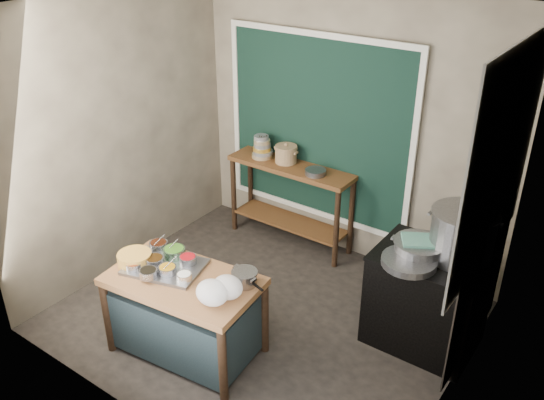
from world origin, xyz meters
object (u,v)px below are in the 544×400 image
Objects in this scene: saucepan at (245,278)px; ceramic_crock at (286,155)px; back_counter at (290,204)px; utensil_cup at (262,155)px; steamer at (419,249)px; stock_pot at (462,235)px; condiment_tray at (165,267)px; prep_table at (186,315)px; stove_block at (426,301)px; yellow_basin at (135,259)px.

ceramic_crock is (-0.85, 1.83, 0.23)m from saucepan.
back_counter is 0.63m from utensil_cup.
saucepan is 1.45m from steamer.
utensil_cup is 0.26× the size of stock_pot.
ceramic_crock is at bearing 94.73° from condiment_tray.
steamer reaches higher than prep_table.
condiment_tray is (-0.22, 0.03, 0.39)m from prep_table.
stock_pot reaches higher than utensil_cup.
saucepan is at bearing -136.13° from steamer.
saucepan is 1.78m from stock_pot.
condiment_tray is at bearing -144.98° from stove_block.
stove_block is 2.07× the size of steamer.
utensil_cup is (-1.12, 1.76, 0.18)m from saucepan.
utensil_cup is 0.33× the size of steamer.
ceramic_crock is (-1.99, 0.76, 0.61)m from stove_block.
back_counter is at bearing -19.66° from ceramic_crock.
yellow_basin is 2.10m from utensil_cup.
yellow_basin is (-0.24, -0.11, 0.04)m from condiment_tray.
ceramic_crock is (0.27, 0.06, 0.04)m from utensil_cup.
back_counter is 2.65× the size of stock_pot.
ceramic_crock is at bearing 163.08° from stock_pot.
prep_table is 8.84× the size of utensil_cup.
condiment_tray is at bearing -77.40° from utensil_cup.
utensil_cup reaches higher than condiment_tray.
utensil_cup is at bearing -166.80° from ceramic_crock.
utensil_cup is at bearing 95.42° from yellow_basin.
steamer is at bearing -23.68° from ceramic_crock.
prep_table is at bearing -136.39° from saucepan.
stock_pot is (2.08, -0.63, 0.62)m from back_counter.
stock_pot is at bearing 31.17° from steamer.
utensil_cup is at bearing -174.86° from back_counter.
ceramic_crock is at bearing 87.99° from yellow_basin.
saucepan is at bearing 17.22° from condiment_tray.
steamer is at bearing -23.87° from back_counter.
back_counter is 1.61× the size of stove_block.
prep_table is 2.87× the size of steamer.
ceramic_crock reaches higher than yellow_basin.
condiment_tray is 2.87× the size of saucepan.
utensil_cup is (-0.66, 2.00, 0.62)m from prep_table.
steamer reaches higher than saucepan.
saucepan is at bearing -67.02° from back_counter.
yellow_basin is at bearing -146.14° from steamer.
yellow_basin is (-2.06, -1.38, 0.38)m from stove_block.
back_counter reaches higher than yellow_basin.
stock_pot is (2.00, 1.38, 0.33)m from condiment_tray.
stock_pot reaches higher than prep_table.
back_counter is 2.26m from stock_pot.
utensil_cup reaches higher than stove_block.
prep_table is 5.72× the size of saucepan.
steamer is (1.89, -0.83, -0.09)m from ceramic_crock.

